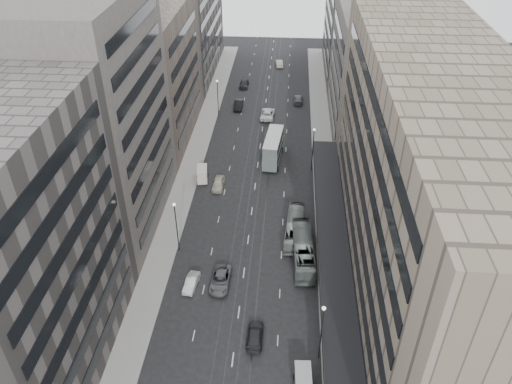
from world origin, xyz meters
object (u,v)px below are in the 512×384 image
(sedan_1, at_px, (191,283))
(bus_far, at_px, (294,228))
(bus_near, at_px, (303,250))
(sedan_2, at_px, (220,280))
(double_decker, at_px, (273,148))
(vw_microbus, at_px, (303,383))
(panel_van, at_px, (202,174))

(sedan_1, bearing_deg, bus_far, 47.37)
(bus_near, height_order, sedan_2, bus_near)
(bus_far, distance_m, double_decker, 21.58)
(double_decker, xyz_separation_m, sedan_1, (-9.33, -32.63, -2.11))
(sedan_2, bearing_deg, bus_near, 29.18)
(bus_far, relative_size, sedan_1, 2.54)
(bus_near, height_order, bus_far, bus_near)
(vw_microbus, height_order, sedan_1, vw_microbus)
(bus_far, xyz_separation_m, sedan_1, (-13.42, -11.47, -0.76))
(bus_far, xyz_separation_m, panel_van, (-15.96, 13.82, -0.13))
(bus_near, xyz_separation_m, sedan_1, (-14.64, -6.40, -0.97))
(vw_microbus, bearing_deg, sedan_2, 123.26)
(bus_far, bearing_deg, sedan_1, 44.70)
(bus_near, xyz_separation_m, sedan_2, (-10.87, -5.72, -0.86))
(double_decker, bearing_deg, sedan_2, -94.51)
(bus_far, bearing_deg, double_decker, -74.91)
(bus_near, bearing_deg, double_decker, -81.57)
(sedan_1, height_order, sedan_2, sedan_2)
(vw_microbus, relative_size, panel_van, 1.09)
(double_decker, height_order, sedan_2, double_decker)
(panel_van, distance_m, sedan_2, 25.41)
(panel_van, xyz_separation_m, sedan_1, (2.55, -25.29, -0.64))
(double_decker, relative_size, panel_van, 2.44)
(bus_far, xyz_separation_m, vw_microbus, (1.11, -25.79, -0.16))
(vw_microbus, distance_m, sedan_1, 20.41)
(bus_near, distance_m, bus_far, 5.22)
(bus_far, height_order, sedan_2, bus_far)
(panel_van, height_order, sedan_2, panel_van)
(vw_microbus, height_order, sedan_2, vw_microbus)
(vw_microbus, bearing_deg, bus_far, 90.10)
(double_decker, bearing_deg, bus_far, -73.71)
(double_decker, relative_size, vw_microbus, 2.24)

